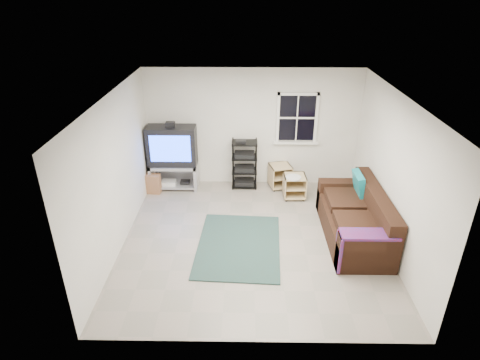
{
  "coord_description": "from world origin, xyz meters",
  "views": [
    {
      "loc": [
        -0.15,
        -6.0,
        4.17
      ],
      "look_at": [
        -0.24,
        0.4,
        0.99
      ],
      "focal_mm": 30.0,
      "sensor_mm": 36.0,
      "label": 1
    }
  ],
  "objects_px": {
    "sofa": "(356,220)",
    "side_table_right": "(294,184)",
    "tv_unit": "(173,152)",
    "side_table_left": "(279,175)",
    "av_rack": "(244,167)"
  },
  "relations": [
    {
      "from": "av_rack",
      "to": "sofa",
      "type": "distance_m",
      "value": 2.82
    },
    {
      "from": "av_rack",
      "to": "side_table_right",
      "type": "relative_size",
      "value": 2.08
    },
    {
      "from": "tv_unit",
      "to": "sofa",
      "type": "relative_size",
      "value": 0.71
    },
    {
      "from": "side_table_left",
      "to": "side_table_right",
      "type": "distance_m",
      "value": 0.56
    },
    {
      "from": "side_table_left",
      "to": "side_table_right",
      "type": "height_order",
      "value": "same"
    },
    {
      "from": "av_rack",
      "to": "sofa",
      "type": "bearing_deg",
      "value": -44.57
    },
    {
      "from": "sofa",
      "to": "side_table_left",
      "type": "bearing_deg",
      "value": 121.53
    },
    {
      "from": "tv_unit",
      "to": "side_table_right",
      "type": "distance_m",
      "value": 2.71
    },
    {
      "from": "side_table_left",
      "to": "sofa",
      "type": "height_order",
      "value": "sofa"
    },
    {
      "from": "av_rack",
      "to": "side_table_left",
      "type": "height_order",
      "value": "av_rack"
    },
    {
      "from": "side_table_left",
      "to": "side_table_right",
      "type": "relative_size",
      "value": 1.02
    },
    {
      "from": "side_table_right",
      "to": "tv_unit",
      "type": "bearing_deg",
      "value": 171.1
    },
    {
      "from": "sofa",
      "to": "side_table_right",
      "type": "bearing_deg",
      "value": 122.12
    },
    {
      "from": "side_table_left",
      "to": "sofa",
      "type": "relative_size",
      "value": 0.25
    },
    {
      "from": "av_rack",
      "to": "side_table_right",
      "type": "distance_m",
      "value": 1.18
    }
  ]
}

